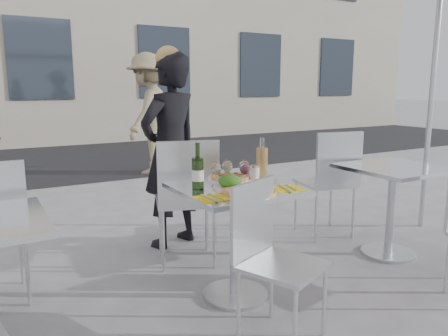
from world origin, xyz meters
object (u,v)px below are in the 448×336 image
salad_plate (230,182)px  wineglass_white_a (216,169)px  wine_bottle (198,171)px  wineglass_red_a (245,169)px  napkin_left (212,198)px  pizza_far (230,177)px  chair_near (269,247)px  woman_diner (171,151)px  main_table (235,219)px  wineglass_red_b (244,167)px  carafe (262,162)px  pizza_near (249,191)px  side_chair_rfar (331,175)px  chair_far (187,192)px  side_table_right (392,192)px  pedestrian_b (149,114)px  wineglass_white_b (227,167)px  sugar_shaker (255,173)px  napkin_right (287,188)px

salad_plate → wineglass_white_a: size_ratio=1.40×
wine_bottle → wineglass_red_a: wine_bottle is taller
napkin_left → pizza_far: bearing=48.0°
chair_near → wine_bottle: bearing=83.0°
woman_diner → pizza_far: bearing=73.6°
salad_plate → napkin_left: (-0.23, -0.17, -0.03)m
main_table → salad_plate: salad_plate is taller
wineglass_red_b → napkin_left: bearing=-145.3°
salad_plate → wineglass_red_b: size_ratio=1.40×
woman_diner → carafe: woman_diner is taller
wineglass_red_b → main_table: bearing=-143.2°
pizza_near → wineglass_white_a: size_ratio=2.11×
side_chair_rfar → wineglass_white_a: 1.56m
chair_far → side_chair_rfar: (1.42, -0.05, -0.00)m
side_table_right → woman_diner: (-1.47, 1.13, 0.29)m
chair_far → pedestrian_b: (1.07, 3.70, 0.36)m
chair_near → wineglass_white_a: bearing=68.3°
side_chair_rfar → wineglass_red_b: 1.36m
pizza_far → wineglass_white_b: bearing=-130.3°
salad_plate → wineglass_red_b: bearing=30.0°
chair_near → wine_bottle: (-0.16, 0.55, 0.35)m
side_table_right → wineglass_white_a: (-1.59, 0.09, 0.32)m
carafe → sugar_shaker: 0.10m
wineglass_red_b → napkin_right: size_ratio=0.72×
chair_near → wineglass_red_b: 0.70m
pedestrian_b → wineglass_white_a: 4.38m
pizza_far → pizza_near: bearing=-104.2°
salad_plate → wineglass_red_a: wineglass_red_a is taller
carafe → sugar_shaker: size_ratio=2.71×
side_table_right → wineglass_red_a: size_ratio=4.76×
side_table_right → napkin_left: bearing=-174.2°
chair_far → pizza_far: 0.46m
side_table_right → wineglass_red_a: (-1.43, 0.00, 0.32)m
woman_diner → wineglass_white_b: woman_diner is taller
salad_plate → napkin_left: bearing=-142.2°
chair_far → side_chair_rfar: size_ratio=1.01×
chair_far → side_chair_rfar: 1.42m
pizza_far → wineglass_white_a: size_ratio=2.01×
pizza_far → wineglass_white_b: 0.15m
wine_bottle → wineglass_white_a: 0.15m
wineglass_red_a → napkin_left: 0.40m
salad_plate → wineglass_white_b: (0.06, 0.13, 0.07)m
pizza_near → side_chair_rfar: bearing=28.3°
woman_diner → salad_plate: (-0.08, -1.14, -0.05)m
woman_diner → wineglass_white_a: bearing=63.4°
side_table_right → napkin_left: 1.79m
main_table → chair_far: 0.62m
side_table_right → woman_diner: bearing=142.3°
pizza_far → wineglass_white_a: 0.24m
salad_plate → chair_far: bearing=91.0°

